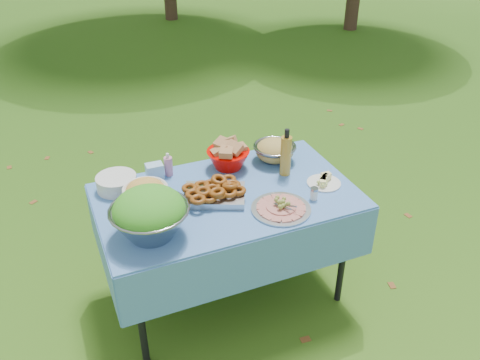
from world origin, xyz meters
The scene contains 14 objects.
ground centered at (0.00, 0.00, 0.00)m, with size 80.00×80.00×0.00m, color #143C0A.
picnic_table centered at (0.00, 0.00, 0.38)m, with size 1.46×0.86×0.76m, color #84CBFF.
salad_bowl centered at (-0.49, -0.20, 0.89)m, with size 0.40×0.40×0.26m, color gray, non-canonical shape.
pasta_bowl_white centered at (-0.44, 0.11, 0.83)m, with size 0.24×0.24×0.14m, color silver, non-canonical shape.
plate_stack centered at (-0.56, 0.30, 0.80)m, with size 0.23×0.23×0.09m, color silver.
wipes_box centered at (-0.33, 0.34, 0.81)m, with size 0.10×0.07×0.09m, color #9DC8F1.
sanitizer_bottle centered at (-0.24, 0.34, 0.83)m, with size 0.05×0.05×0.15m, color #CD7DA1.
bread_bowl centered at (0.12, 0.29, 0.85)m, with size 0.26×0.26×0.18m, color #D50600, non-canonical shape.
pasta_bowl_steel centered at (0.43, 0.26, 0.83)m, with size 0.26×0.26×0.14m, color gray, non-canonical shape.
fried_tray centered at (-0.08, -0.01, 0.80)m, with size 0.34×0.24×0.08m, color #ABACB0.
charcuterie_platter centered at (0.22, -0.25, 0.80)m, with size 0.33×0.33×0.07m, color #A7A9AE.
oil_bottle centered at (0.41, 0.08, 0.91)m, with size 0.07×0.07×0.30m, color #AE8229.
cheese_plate centered at (0.57, -0.11, 0.79)m, with size 0.20×0.20×0.05m, color silver.
shaker centered at (0.43, -0.23, 0.80)m, with size 0.04×0.04×0.07m, color white.
Camera 1 is at (-0.87, -2.25, 2.36)m, focal length 38.00 mm.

